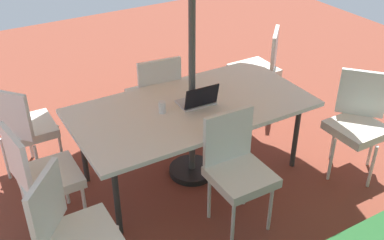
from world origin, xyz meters
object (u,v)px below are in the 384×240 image
(dining_table, at_px, (192,110))
(chair_north, at_px, (237,166))
(chair_east, at_px, (40,174))
(chair_northeast, at_px, (73,230))
(cup, at_px, (162,107))
(laptop, at_px, (198,100))
(chair_southeast, at_px, (23,126))
(chair_southwest, at_px, (260,66))
(chair_south, at_px, (156,93))
(chair_northwest, at_px, (358,120))

(dining_table, xyz_separation_m, chair_north, (0.01, 0.73, -0.15))
(chair_east, bearing_deg, chair_northeast, 173.65)
(chair_northeast, distance_m, cup, 1.36)
(laptop, bearing_deg, dining_table, -12.66)
(chair_southeast, distance_m, laptop, 1.60)
(chair_southwest, bearing_deg, chair_northeast, -17.35)
(dining_table, height_order, cup, cup)
(chair_south, height_order, laptop, chair_south)
(chair_northwest, height_order, laptop, chair_northwest)
(chair_northwest, height_order, chair_north, same)
(chair_east, bearing_deg, dining_table, -96.63)
(dining_table, distance_m, cup, 0.30)
(chair_southeast, distance_m, chair_northwest, 3.07)
(chair_east, bearing_deg, laptop, -97.25)
(chair_southwest, relative_size, chair_northeast, 1.00)
(chair_southeast, height_order, chair_southwest, same)
(chair_southeast, height_order, chair_south, same)
(chair_southeast, bearing_deg, chair_southwest, -131.39)
(dining_table, relative_size, chair_east, 2.18)
(chair_southeast, bearing_deg, chair_northwest, -158.85)
(chair_southwest, relative_size, chair_north, 1.00)
(chair_northeast, bearing_deg, chair_north, -49.68)
(chair_north, height_order, cup, chair_north)
(chair_north, height_order, chair_east, same)
(chair_north, bearing_deg, cup, 111.11)
(dining_table, distance_m, laptop, 0.11)
(chair_southwest, distance_m, chair_east, 2.80)
(chair_southwest, bearing_deg, chair_east, -30.64)
(cup, bearing_deg, laptop, 172.88)
(chair_southeast, bearing_deg, chair_north, -178.64)
(chair_northwest, bearing_deg, chair_north, -131.09)
(chair_southeast, relative_size, chair_north, 1.00)
(chair_northeast, height_order, chair_east, same)
(chair_southwest, distance_m, chair_south, 1.33)
(chair_northwest, distance_m, chair_east, 2.84)
(chair_northeast, bearing_deg, chair_east, 40.92)
(chair_northwest, bearing_deg, chair_northeast, -130.92)
(chair_northeast, bearing_deg, chair_south, -3.43)
(chair_southeast, bearing_deg, chair_south, -132.32)
(chair_south, height_order, cup, chair_south)
(chair_northwest, xyz_separation_m, chair_north, (1.38, 0.02, 0.00))
(chair_east, xyz_separation_m, laptop, (-1.44, -0.02, 0.24))
(dining_table, xyz_separation_m, laptop, (-0.05, 0.01, 0.09))
(chair_southeast, xyz_separation_m, chair_south, (-1.32, 0.04, 0.00))
(chair_northeast, xyz_separation_m, chair_east, (0.02, -0.72, 0.00))
(chair_south, bearing_deg, chair_southwest, -173.19)
(chair_east, distance_m, laptop, 1.46)
(chair_south, bearing_deg, dining_table, 98.25)
(chair_southwest, xyz_separation_m, chair_east, (2.70, 0.74, 0.00))
(chair_north, bearing_deg, chair_northwest, 2.28)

